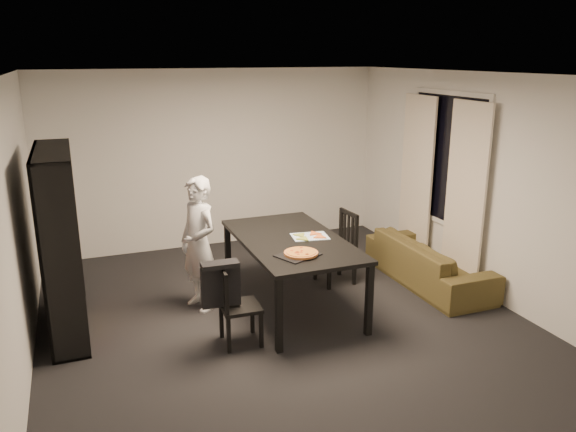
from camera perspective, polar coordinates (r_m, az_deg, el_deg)
name	(u,v)px	position (r m, az deg, el deg)	size (l,w,h in m)	color
room	(281,204)	(5.80, -0.75, 1.26)	(5.01, 5.51, 2.61)	black
window_pane	(447,159)	(7.46, 15.84, 5.56)	(0.02, 1.40, 1.60)	black
window_frame	(447,159)	(7.45, 15.81, 5.56)	(0.03, 1.52, 1.72)	white
curtain_left	(465,196)	(7.08, 17.56, 1.97)	(0.03, 0.70, 2.25)	beige
curtain_right	(416,179)	(7.89, 12.91, 3.73)	(0.03, 0.70, 2.25)	beige
bookshelf	(61,243)	(6.14, -22.04, -2.51)	(0.35, 1.50, 1.90)	black
dining_table	(291,245)	(6.26, 0.33, -2.95)	(1.09, 1.95, 0.81)	black
chair_left	(232,301)	(5.58, -5.66, -8.56)	(0.39, 0.39, 0.82)	black
chair_right	(341,242)	(7.08, 5.41, -2.66)	(0.45, 0.45, 0.91)	black
draped_jacket	(221,282)	(5.47, -6.86, -6.71)	(0.38, 0.17, 0.45)	black
person	(199,244)	(6.31, -9.06, -2.82)	(0.55, 0.36, 1.52)	silver
baking_tray	(298,255)	(5.72, 1.02, -3.99)	(0.40, 0.32, 0.01)	black
pepperoni_pizza	(301,253)	(5.72, 1.33, -3.77)	(0.35, 0.35, 0.03)	#AF6333
kitchen_towel	(310,236)	(6.31, 2.24, -2.09)	(0.40, 0.30, 0.01)	white
pizza_slices	(309,236)	(6.29, 2.16, -2.04)	(0.37, 0.31, 0.01)	gold
sofa	(429,261)	(7.30, 14.09, -4.50)	(1.91, 0.75, 0.56)	#47451C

